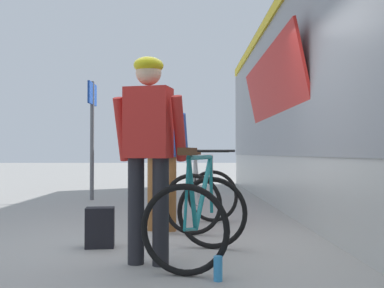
# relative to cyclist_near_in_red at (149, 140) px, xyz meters

# --- Properties ---
(ground_plane) EXTENTS (80.00, 80.00, 0.00)m
(ground_plane) POSITION_rel_cyclist_near_in_red_xyz_m (0.37, 0.76, -1.05)
(ground_plane) COLOR #A09E99
(cyclist_near_in_red) EXTENTS (0.65, 0.40, 1.76)m
(cyclist_near_in_red) POSITION_rel_cyclist_near_in_red_xyz_m (0.00, 0.00, 0.00)
(cyclist_near_in_red) COLOR #232328
(cyclist_near_in_red) RESTS_ON ground
(cyclist_far_in_blue) EXTENTS (0.65, 0.39, 1.76)m
(cyclist_far_in_blue) POSITION_rel_cyclist_near_in_red_xyz_m (0.02, 1.66, 0.00)
(cyclist_far_in_blue) COLOR #935B2D
(cyclist_far_in_blue) RESTS_ON ground
(bicycle_near_teal) EXTENTS (0.96, 1.22, 0.99)m
(bicycle_near_teal) POSITION_rel_cyclist_near_in_red_xyz_m (0.44, 0.13, -0.65)
(bicycle_near_teal) COLOR black
(bicycle_near_teal) RESTS_ON ground
(bicycle_far_silver) EXTENTS (0.98, 1.23, 0.99)m
(bicycle_far_silver) POSITION_rel_cyclist_near_in_red_xyz_m (0.53, 1.85, -0.65)
(bicycle_far_silver) COLOR black
(bicycle_far_silver) RESTS_ON ground
(backpack_on_platform) EXTENTS (0.30, 0.21, 0.40)m
(backpack_on_platform) POSITION_rel_cyclist_near_in_red_xyz_m (-0.54, 0.69, -0.85)
(backpack_on_platform) COLOR black
(backpack_on_platform) RESTS_ON ground
(water_bottle_near_the_bikes) EXTENTS (0.07, 0.07, 0.18)m
(water_bottle_near_the_bikes) POSITION_rel_cyclist_near_in_red_xyz_m (0.56, -0.50, -0.96)
(water_bottle_near_the_bikes) COLOR #338CCC
(water_bottle_near_the_bikes) RESTS_ON ground
(water_bottle_by_the_backpack) EXTENTS (0.07, 0.07, 0.21)m
(water_bottle_by_the_backpack) POSITION_rel_cyclist_near_in_red_xyz_m (-0.60, 0.74, -0.95)
(water_bottle_by_the_backpack) COLOR #338CCC
(water_bottle_by_the_backpack) RESTS_ON ground
(platform_sign_post) EXTENTS (0.08, 0.70, 2.40)m
(platform_sign_post) POSITION_rel_cyclist_near_in_red_xyz_m (-1.60, 5.29, 0.57)
(platform_sign_post) COLOR #595B60
(platform_sign_post) RESTS_ON ground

